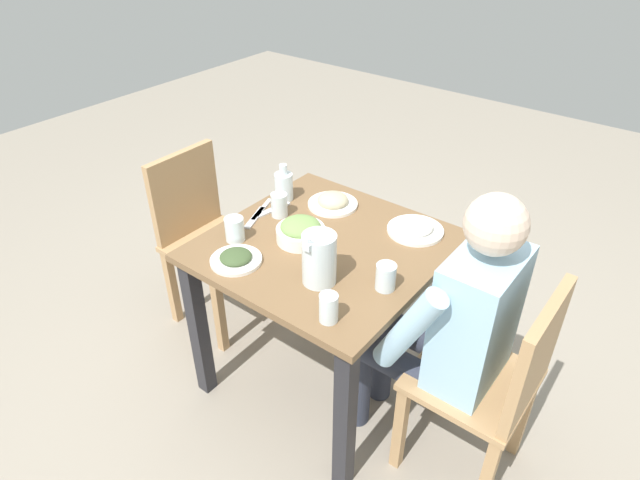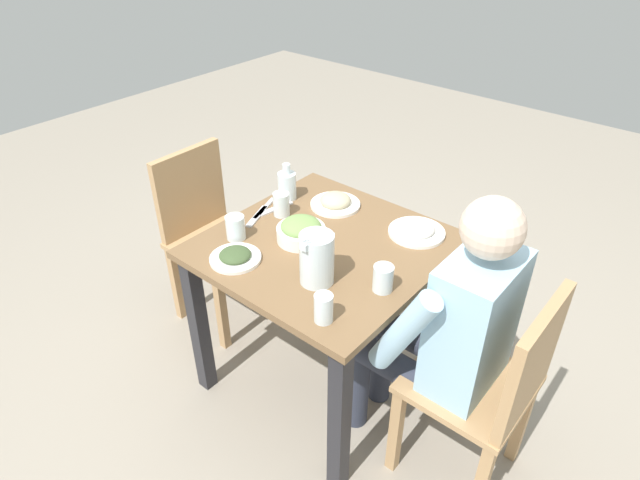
% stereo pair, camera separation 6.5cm
% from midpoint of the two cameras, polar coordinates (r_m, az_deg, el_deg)
% --- Properties ---
extents(ground_plane, '(8.00, 8.00, 0.00)m').
position_cam_midpoint_polar(ground_plane, '(2.59, -0.29, -13.99)').
color(ground_plane, gray).
extents(dining_table, '(0.86, 0.86, 0.74)m').
position_cam_midpoint_polar(dining_table, '(2.18, -0.33, -3.23)').
color(dining_table, brown).
rests_on(dining_table, ground_plane).
extents(chair_near, '(0.40, 0.40, 0.88)m').
position_cam_midpoint_polar(chair_near, '(1.99, 17.15, -13.86)').
color(chair_near, tan).
rests_on(chair_near, ground_plane).
extents(chair_far, '(0.40, 0.40, 0.88)m').
position_cam_midpoint_polar(chair_far, '(2.69, -12.85, 0.97)').
color(chair_far, tan).
rests_on(chair_far, ground_plane).
extents(diner_near, '(0.48, 0.53, 1.17)m').
position_cam_midpoint_polar(diner_near, '(1.93, 12.31, -8.48)').
color(diner_near, '#9EC6E0').
rests_on(diner_near, ground_plane).
extents(water_pitcher, '(0.16, 0.12, 0.19)m').
position_cam_midpoint_polar(water_pitcher, '(1.85, -1.07, -1.96)').
color(water_pitcher, silver).
rests_on(water_pitcher, dining_table).
extents(salad_bowl, '(0.19, 0.19, 0.09)m').
position_cam_midpoint_polar(salad_bowl, '(2.10, -2.93, 0.95)').
color(salad_bowl, white).
rests_on(salad_bowl, dining_table).
extents(plate_yoghurt, '(0.22, 0.22, 0.06)m').
position_cam_midpoint_polar(plate_yoghurt, '(2.19, 9.15, 1.27)').
color(plate_yoghurt, white).
rests_on(plate_yoghurt, dining_table).
extents(plate_dolmas, '(0.19, 0.19, 0.04)m').
position_cam_midpoint_polar(plate_dolmas, '(2.02, -9.71, -1.92)').
color(plate_dolmas, white).
rests_on(plate_dolmas, dining_table).
extents(plate_beans, '(0.21, 0.21, 0.06)m').
position_cam_midpoint_polar(plate_beans, '(2.34, 0.55, 4.04)').
color(plate_beans, white).
rests_on(plate_beans, dining_table).
extents(water_glass_near_left, '(0.07, 0.07, 0.10)m').
position_cam_midpoint_polar(water_glass_near_left, '(2.13, -9.80, 1.12)').
color(water_glass_near_left, silver).
rests_on(water_glass_near_left, dining_table).
extents(water_glass_near_right, '(0.07, 0.07, 0.10)m').
position_cam_midpoint_polar(water_glass_near_right, '(2.26, -5.11, 3.67)').
color(water_glass_near_right, silver).
rests_on(water_glass_near_right, dining_table).
extents(water_glass_by_pitcher, '(0.07, 0.07, 0.10)m').
position_cam_midpoint_polar(water_glass_by_pitcher, '(1.86, 5.92, -3.87)').
color(water_glass_by_pitcher, silver).
rests_on(water_glass_by_pitcher, dining_table).
extents(water_glass_far_right, '(0.06, 0.06, 0.10)m').
position_cam_midpoint_polar(water_glass_far_right, '(1.72, -0.17, -7.14)').
color(water_glass_far_right, silver).
rests_on(water_glass_far_right, dining_table).
extents(oil_carafe, '(0.08, 0.08, 0.16)m').
position_cam_midpoint_polar(oil_carafe, '(2.38, -4.59, 5.52)').
color(oil_carafe, silver).
rests_on(oil_carafe, dining_table).
extents(fork_near, '(0.17, 0.05, 0.01)m').
position_cam_midpoint_polar(fork_near, '(2.32, -5.73, 3.21)').
color(fork_near, silver).
rests_on(fork_near, dining_table).
extents(knife_near, '(0.18, 0.08, 0.01)m').
position_cam_midpoint_polar(knife_near, '(2.33, -6.93, 3.18)').
color(knife_near, silver).
rests_on(knife_near, dining_table).
extents(fork_far, '(0.17, 0.08, 0.01)m').
position_cam_midpoint_polar(fork_far, '(2.27, -7.63, 2.34)').
color(fork_far, silver).
rests_on(fork_far, dining_table).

